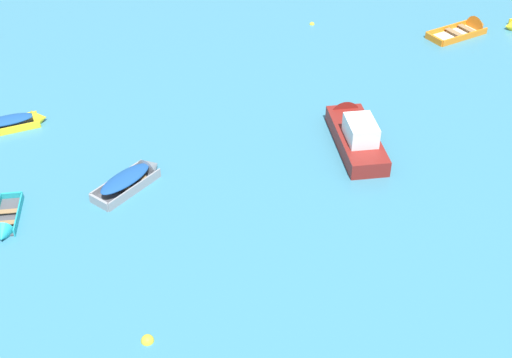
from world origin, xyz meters
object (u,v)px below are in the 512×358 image
object	(u,v)px
rowboat_grey_far_left	(135,177)
mooring_buoy_midfield	(312,24)
rowboat_turquoise_outer_right	(5,226)
mooring_buoy_far_field	(148,341)
rowboat_yellow_near_right	(19,121)
motor_launch_maroon_back_row_center	(354,132)
rowboat_orange_midfield_left	(471,29)

from	to	relation	value
rowboat_grey_far_left	mooring_buoy_midfield	distance (m)	18.89
rowboat_turquoise_outer_right	mooring_buoy_far_field	distance (m)	8.62
rowboat_turquoise_outer_right	rowboat_yellow_near_right	bearing A→B (deg)	94.29
rowboat_yellow_near_right	mooring_buoy_midfield	size ratio (longest dim) A/B	10.82
motor_launch_maroon_back_row_center	rowboat_turquoise_outer_right	xyz separation A→B (m)	(-15.48, -4.46, -0.41)
rowboat_turquoise_outer_right	mooring_buoy_far_field	world-z (taller)	rowboat_turquoise_outer_right
rowboat_orange_midfield_left	rowboat_grey_far_left	size ratio (longest dim) A/B	1.34
mooring_buoy_far_field	rowboat_turquoise_outer_right	bearing A→B (deg)	131.57
rowboat_grey_far_left	rowboat_orange_midfield_left	bearing A→B (deg)	32.68
rowboat_yellow_near_right	rowboat_grey_far_left	xyz separation A→B (m)	(5.75, -5.37, 0.04)
rowboat_yellow_near_right	mooring_buoy_midfield	world-z (taller)	rowboat_yellow_near_right
mooring_buoy_midfield	rowboat_yellow_near_right	bearing A→B (deg)	-148.88
rowboat_turquoise_outer_right	motor_launch_maroon_back_row_center	bearing A→B (deg)	16.08
rowboat_turquoise_outer_right	rowboat_grey_far_left	bearing A→B (deg)	25.53
rowboat_turquoise_outer_right	rowboat_grey_far_left	xyz separation A→B (m)	(5.16, 2.46, 0.18)
rowboat_orange_midfield_left	mooring_buoy_midfield	size ratio (longest dim) A/B	14.04
motor_launch_maroon_back_row_center	rowboat_yellow_near_right	distance (m)	16.42
motor_launch_maroon_back_row_center	rowboat_orange_midfield_left	world-z (taller)	motor_launch_maroon_back_row_center
rowboat_orange_midfield_left	mooring_buoy_far_field	distance (m)	29.80
rowboat_grey_far_left	mooring_buoy_midfield	size ratio (longest dim) A/B	10.45
rowboat_turquoise_outer_right	mooring_buoy_far_field	xyz separation A→B (m)	(5.72, -6.45, -0.15)
motor_launch_maroon_back_row_center	rowboat_grey_far_left	distance (m)	10.51
rowboat_orange_midfield_left	mooring_buoy_far_field	bearing A→B (deg)	-132.13
mooring_buoy_far_field	rowboat_yellow_near_right	bearing A→B (deg)	113.83
motor_launch_maroon_back_row_center	rowboat_grey_far_left	bearing A→B (deg)	-169.04
mooring_buoy_far_field	mooring_buoy_midfield	bearing A→B (deg)	66.98
rowboat_grey_far_left	mooring_buoy_midfield	world-z (taller)	rowboat_grey_far_left
rowboat_turquoise_outer_right	mooring_buoy_far_field	size ratio (longest dim) A/B	6.43
rowboat_orange_midfield_left	mooring_buoy_midfield	xyz separation A→B (m)	(-9.65, 2.24, -0.18)
rowboat_orange_midfield_left	rowboat_grey_far_left	world-z (taller)	rowboat_orange_midfield_left
mooring_buoy_midfield	motor_launch_maroon_back_row_center	bearing A→B (deg)	-92.48
motor_launch_maroon_back_row_center	mooring_buoy_far_field	world-z (taller)	motor_launch_maroon_back_row_center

